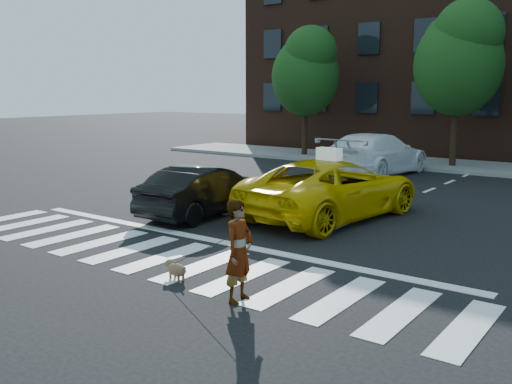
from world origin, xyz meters
TOP-DOWN VIEW (x-y plane):
  - ground at (0.00, 0.00)m, footprint 120.00×120.00m
  - crosswalk at (0.00, 0.00)m, footprint 13.00×2.40m
  - stop_line at (0.00, 1.60)m, footprint 12.00×0.30m
  - sidewalk_far at (0.00, 17.50)m, footprint 30.00×4.00m
  - building at (0.00, 25.00)m, footprint 26.00×10.00m
  - tree_left at (-6.97, 17.00)m, footprint 3.39×3.38m
  - tree_mid at (0.53, 17.00)m, footprint 3.69×3.69m
  - taxi at (0.93, 5.30)m, footprint 3.31×5.91m
  - black_sedan at (-2.00, 3.54)m, footprint 1.56×4.16m
  - white_suv at (-1.40, 13.21)m, footprint 2.68×5.96m
  - woman at (2.70, -1.03)m, footprint 0.44×0.63m
  - dog at (1.11, -0.85)m, footprint 0.58×0.29m
  - taxi_sign at (0.93, 5.10)m, footprint 0.68×0.36m

SIDE VIEW (x-z plane):
  - ground at x=0.00m, z-range 0.00..0.00m
  - crosswalk at x=0.00m, z-range 0.00..0.01m
  - stop_line at x=0.00m, z-range 0.00..0.01m
  - sidewalk_far at x=0.00m, z-range 0.00..0.15m
  - dog at x=1.11m, z-range 0.03..0.36m
  - black_sedan at x=-2.00m, z-range 0.00..1.36m
  - taxi at x=0.93m, z-range 0.00..1.56m
  - woman at x=2.70m, z-range 0.00..1.65m
  - white_suv at x=-1.40m, z-range 0.00..1.69m
  - taxi_sign at x=0.93m, z-range 1.56..1.88m
  - tree_left at x=-6.97m, z-range 1.19..7.69m
  - tree_mid at x=0.53m, z-range 1.30..8.40m
  - building at x=0.00m, z-range 0.00..12.00m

